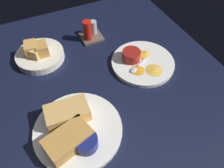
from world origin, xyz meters
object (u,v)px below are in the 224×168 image
ramekin_light_gravy (131,55)px  condiment_caddy (90,32)px  ramekin_dark_sauce (86,142)px  plate_chips_companion (143,63)px  plate_sandwich_main (78,130)px  spoon_by_dark_ramekin (78,130)px  sandwich_half_near (68,113)px  bread_basket_rear (39,54)px  sandwich_half_far (69,140)px  spoon_by_gravy_ramekin (136,68)px

ramekin_light_gravy → condiment_caddy: size_ratio=0.74×
condiment_caddy → ramekin_light_gravy: bearing=-66.8°
ramekin_dark_sauce → plate_chips_companion: size_ratio=0.28×
plate_sandwich_main → ramekin_dark_sauce: ramekin_dark_sauce is taller
spoon_by_dark_ramekin → condiment_caddy: condiment_caddy is taller
spoon_by_dark_ramekin → ramekin_light_gravy: 35.41cm
spoon_by_dark_ramekin → sandwich_half_near: bearing=100.1°
sandwich_half_near → plate_chips_companion: (33.67, 11.58, -3.20)cm
spoon_by_dark_ramekin → ramekin_dark_sauce: bearing=-81.7°
sandwich_half_near → bread_basket_rear: 31.73cm
sandwich_half_near → condiment_caddy: condiment_caddy is taller
plate_chips_companion → sandwich_half_far: bearing=-150.9°
sandwich_half_near → bread_basket_rear: bearing=93.3°
sandwich_half_far → ramekin_dark_sauce: size_ratio=2.17×
ramekin_light_gravy → bread_basket_rear: size_ratio=0.38×
plate_sandwich_main → bread_basket_rear: bearing=94.8°
ramekin_dark_sauce → plate_chips_companion: ramekin_dark_sauce is taller
sandwich_half_near → condiment_caddy: (21.16, 35.24, -0.59)cm
ramekin_dark_sauce → ramekin_light_gravy: bearing=42.2°
sandwich_half_near → spoon_by_gravy_ramekin: (29.12, 9.27, -2.04)cm
spoon_by_dark_ramekin → spoon_by_gravy_ramekin: same height
spoon_by_dark_ramekin → ramekin_light_gravy: (29.01, 20.24, 1.73)cm
plate_sandwich_main → sandwich_half_near: size_ratio=1.97×
sandwich_half_near → sandwich_half_far: (-2.43, -8.52, 0.00)cm
spoon_by_dark_ramekin → ramekin_light_gravy: size_ratio=1.42×
sandwich_half_near → spoon_by_gravy_ramekin: size_ratio=1.45×
ramekin_dark_sauce → condiment_caddy: bearing=67.3°
plate_sandwich_main → sandwich_half_near: sandwich_half_near is taller
condiment_caddy → bread_basket_rear: bearing=-171.1°
sandwich_half_far → spoon_by_gravy_ramekin: 36.28cm
ramekin_dark_sauce → spoon_by_gravy_ramekin: bearing=36.5°
plate_chips_companion → spoon_by_dark_ramekin: bearing=-152.2°
plate_sandwich_main → plate_chips_companion: 36.40cm
spoon_by_dark_ramekin → bread_basket_rear: (-2.85, 37.24, 0.43)cm
sandwich_half_near → plate_chips_companion: size_ratio=0.56×
condiment_caddy → ramekin_dark_sauce: bearing=-112.7°
plate_sandwich_main → spoon_by_dark_ramekin: 1.36cm
sandwich_half_far → ramekin_light_gravy: bearing=35.5°
sandwich_half_near → sandwich_half_far: size_ratio=0.93×
sandwich_half_far → ramekin_light_gravy: 39.85cm
plate_chips_companion → bread_basket_rear: bearing=150.5°
plate_sandwich_main → sandwich_half_far: sandwich_half_far is taller
spoon_by_gravy_ramekin → bread_basket_rear: size_ratio=0.51×
plate_sandwich_main → bread_basket_rear: (-3.09, 36.59, 1.59)cm
spoon_by_gravy_ramekin → plate_chips_companion: bearing=26.9°
ramekin_dark_sauce → condiment_caddy: (19.37, 46.24, -0.41)cm
ramekin_dark_sauce → plate_chips_companion: bearing=35.3°
ramekin_light_gravy → spoon_by_dark_ramekin: bearing=-145.1°
sandwich_half_near → ramekin_light_gravy: bearing=26.0°
plate_sandwich_main → spoon_by_gravy_ramekin: spoon_by_gravy_ramekin is taller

